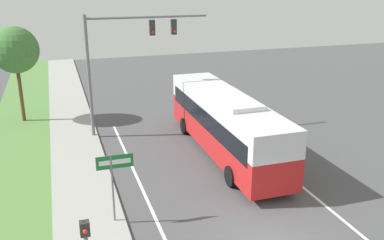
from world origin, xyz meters
The scene contains 5 objects.
lane_divider_far centered at (3.60, 0.00, 0.00)m, with size 0.14×30.00×0.01m.
bus centered at (1.62, 8.59, 1.92)m, with size 2.65×11.97×3.51m.
signal_gantry centered at (-2.92, 13.47, 5.26)m, with size 7.35×0.41×7.34m.
street_sign centered at (-5.14, 3.36, 2.15)m, with size 1.43×0.08×2.97m.
roadside_tree centered at (-9.23, 17.81, 4.86)m, with size 3.01×3.01×6.28m.
Camera 1 is at (-6.88, -11.76, 9.38)m, focal length 40.00 mm.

